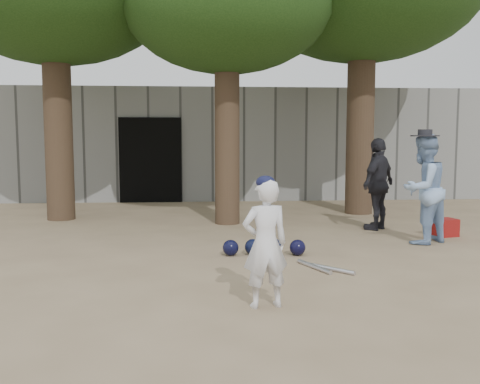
{
  "coord_description": "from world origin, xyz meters",
  "views": [
    {
      "loc": [
        0.04,
        -6.2,
        1.69
      ],
      "look_at": [
        0.6,
        1.0,
        0.95
      ],
      "focal_mm": 40.0,
      "sensor_mm": 36.0,
      "label": 1
    }
  ],
  "objects": [
    {
      "name": "ground",
      "position": [
        0.0,
        0.0,
        0.0
      ],
      "size": [
        70.0,
        70.0,
        0.0
      ],
      "primitive_type": "plane",
      "color": "#937C5E",
      "rests_on": "ground"
    },
    {
      "name": "boy_player",
      "position": [
        0.69,
        -1.03,
        0.64
      ],
      "size": [
        0.52,
        0.39,
        1.28
      ],
      "primitive_type": "imported",
      "rotation": [
        0.0,
        0.0,
        3.33
      ],
      "color": "white",
      "rests_on": "ground"
    },
    {
      "name": "spectator_blue",
      "position": [
        3.6,
        1.99,
        0.87
      ],
      "size": [
        1.07,
        1.0,
        1.74
      ],
      "primitive_type": "imported",
      "rotation": [
        0.0,
        0.0,
        3.68
      ],
      "color": "#8CADD9",
      "rests_on": "ground"
    },
    {
      "name": "spectator_dark",
      "position": [
        3.32,
        3.3,
        0.84
      ],
      "size": [
        0.99,
        0.98,
        1.68
      ],
      "primitive_type": "imported",
      "rotation": [
        0.0,
        0.0,
        3.9
      ],
      "color": "black",
      "rests_on": "ground"
    },
    {
      "name": "red_bag",
      "position": [
        4.23,
        2.55,
        0.15
      ],
      "size": [
        0.48,
        0.41,
        0.3
      ],
      "primitive_type": "cube",
      "rotation": [
        0.0,
        0.0,
        0.23
      ],
      "color": "maroon",
      "rests_on": "ground"
    },
    {
      "name": "back_building",
      "position": [
        -0.0,
        10.33,
        1.5
      ],
      "size": [
        16.0,
        5.24,
        3.0
      ],
      "color": "gray",
      "rests_on": "ground"
    },
    {
      "name": "helmet_row",
      "position": [
        0.97,
        1.32,
        0.12
      ],
      "size": [
        1.19,
        0.32,
        0.23
      ],
      "color": "black",
      "rests_on": "ground"
    },
    {
      "name": "bat_pile",
      "position": [
        1.61,
        0.41,
        0.03
      ],
      "size": [
        0.61,
        0.75,
        0.06
      ],
      "color": "silver",
      "rests_on": "ground"
    }
  ]
}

